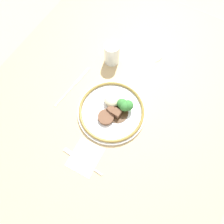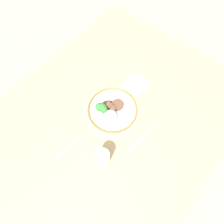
# 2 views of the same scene
# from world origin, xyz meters

# --- Properties ---
(ground_plane) EXTENTS (8.00, 8.00, 0.00)m
(ground_plane) POSITION_xyz_m (0.00, 0.00, 0.00)
(ground_plane) COLOR tan
(dining_table) EXTENTS (1.39, 1.08, 0.05)m
(dining_table) POSITION_xyz_m (0.00, 0.00, 0.02)
(dining_table) COLOR tan
(dining_table) RESTS_ON ground
(napkin) EXTENTS (0.13, 0.11, 0.00)m
(napkin) POSITION_xyz_m (-0.23, -0.02, 0.05)
(napkin) COLOR white
(napkin) RESTS_ON dining_table
(plate) EXTENTS (0.28, 0.28, 0.07)m
(plate) POSITION_xyz_m (-0.01, -0.01, 0.07)
(plate) COLOR white
(plate) RESTS_ON dining_table
(juice_glass) EXTENTS (0.07, 0.07, 0.10)m
(juice_glass) POSITION_xyz_m (0.20, 0.12, 0.10)
(juice_glass) COLOR yellow
(juice_glass) RESTS_ON dining_table
(fork) EXTENTS (0.02, 0.18, 0.00)m
(fork) POSITION_xyz_m (-0.25, -0.00, 0.05)
(fork) COLOR #B7B7BC
(fork) RESTS_ON napkin
(knife) EXTENTS (0.23, 0.03, 0.00)m
(knife) POSITION_xyz_m (0.01, 0.20, 0.05)
(knife) COLOR #B7B7BC
(knife) RESTS_ON dining_table
(spoon) EXTENTS (0.16, 0.04, 0.01)m
(spoon) POSITION_xyz_m (0.30, -0.06, 0.05)
(spoon) COLOR #B7B7BC
(spoon) RESTS_ON dining_table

